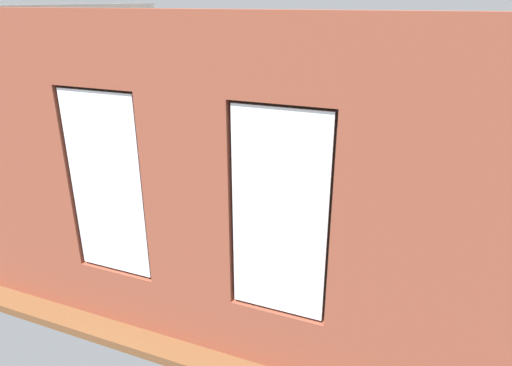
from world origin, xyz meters
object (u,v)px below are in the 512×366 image
at_px(remote_black, 247,215).
at_px(couch_left, 459,254).
at_px(coffee_table, 247,218).
at_px(potted_plant_mid_room_small, 346,201).
at_px(candle_jar, 276,213).
at_px(papasan_chair, 309,175).
at_px(potted_plant_corner_near_left, 471,188).
at_px(tv_flatscreen, 130,151).
at_px(potted_plant_near_tv, 125,187).
at_px(potted_plant_beside_window_right, 120,251).
at_px(table_plant_small, 238,203).
at_px(media_console, 133,184).
at_px(potted_plant_by_left_couch, 433,196).
at_px(potted_plant_between_couches, 333,281).
at_px(cup_ceramic, 216,211).
at_px(couch_by_window, 213,279).
at_px(remote_silver, 251,219).

bearing_deg(remote_black, couch_left, -107.43).
bearing_deg(coffee_table, potted_plant_mid_room_small, -135.15).
bearing_deg(candle_jar, coffee_table, 17.82).
bearing_deg(papasan_chair, couch_left, 145.95).
height_order(couch_left, potted_plant_corner_near_left, potted_plant_corner_near_left).
distance_m(tv_flatscreen, potted_plant_near_tv, 1.10).
xyz_separation_m(tv_flatscreen, potted_plant_beside_window_right, (-1.57, 2.38, -0.41)).
bearing_deg(candle_jar, papasan_chair, -89.93).
xyz_separation_m(couch_left, coffee_table, (2.95, 0.16, 0.04)).
bearing_deg(potted_plant_mid_room_small, potted_plant_beside_window_right, 52.31).
bearing_deg(tv_flatscreen, table_plant_small, 165.57).
height_order(table_plant_small, remote_black, table_plant_small).
height_order(candle_jar, media_console, candle_jar).
bearing_deg(candle_jar, potted_plant_by_left_couch, -145.00).
bearing_deg(potted_plant_between_couches, potted_plant_corner_near_left, -112.86).
bearing_deg(cup_ceramic, potted_plant_near_tv, 3.24).
xyz_separation_m(couch_by_window, cup_ceramic, (0.70, -1.45, 0.13)).
bearing_deg(candle_jar, cup_ceramic, 15.93).
bearing_deg(potted_plant_mid_room_small, potted_plant_by_left_couch, -163.32).
bearing_deg(media_console, couch_by_window, 141.00).
height_order(remote_silver, remote_black, same).
bearing_deg(papasan_chair, tv_flatscreen, 21.17).
bearing_deg(remote_silver, tv_flatscreen, -155.20).
relative_size(table_plant_small, potted_plant_by_left_couch, 0.33).
bearing_deg(potted_plant_by_left_couch, cup_ceramic, 30.05).
xyz_separation_m(coffee_table, potted_plant_beside_window_right, (1.00, 1.67, 0.13)).
height_order(couch_left, potted_plant_by_left_couch, couch_left).
bearing_deg(tv_flatscreen, potted_plant_between_couches, 152.14).
distance_m(remote_black, potted_plant_corner_near_left, 3.63).
bearing_deg(remote_black, candle_jar, -92.76).
relative_size(couch_by_window, remote_black, 11.43).
bearing_deg(couch_by_window, potted_plant_between_couches, -178.23).
relative_size(candle_jar, potted_plant_beside_window_right, 0.15).
relative_size(coffee_table, potted_plant_beside_window_right, 1.97).
distance_m(couch_by_window, potted_plant_near_tv, 2.66).
height_order(candle_jar, tv_flatscreen, tv_flatscreen).
relative_size(candle_jar, tv_flatscreen, 0.10).
distance_m(coffee_table, potted_plant_mid_room_small, 1.75).
height_order(couch_by_window, remote_silver, couch_by_window).
bearing_deg(potted_plant_mid_room_small, remote_silver, 50.20).
distance_m(coffee_table, cup_ceramic, 0.48).
bearing_deg(remote_black, potted_plant_beside_window_right, 128.41).
xyz_separation_m(media_console, tv_flatscreen, (0.00, -0.00, 0.65)).
distance_m(coffee_table, table_plant_small, 0.28).
bearing_deg(tv_flatscreen, remote_black, 164.59).
bearing_deg(media_console, tv_flatscreen, -90.00).
relative_size(potted_plant_beside_window_right, potted_plant_corner_near_left, 0.66).
bearing_deg(cup_ceramic, tv_flatscreen, -21.34).
distance_m(candle_jar, potted_plant_corner_near_left, 3.20).
distance_m(candle_jar, media_console, 3.06).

